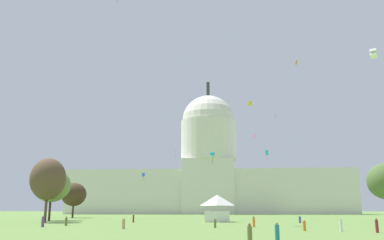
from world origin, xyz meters
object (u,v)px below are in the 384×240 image
event_tent (217,208)px  person_maroon_lawn_far_left (133,218)px  person_tan_aisle_center (123,224)px  kite_white_mid (373,54)px  tree_west_far (48,179)px  person_olive_front_left (66,222)px  person_purple_front_right (43,222)px  person_olive_edge_west (250,236)px  person_teal_mid_center (277,234)px  kite_violet_high (275,116)px  kite_gold_low (248,174)px  person_denim_near_tree_east (300,220)px  person_orange_near_tent (304,226)px  kite_cyan_mid (212,154)px  capitol_building (209,173)px  person_olive_lawn_far_right (215,223)px  kite_orange_high (296,63)px  person_orange_mid_right (254,222)px  kite_yellow_mid (250,104)px  kite_red_mid (254,137)px  tree_west_mid (74,194)px  tree_west_near (52,185)px  kite_magenta_mid (175,152)px  kite_turquoise_mid (267,153)px  person_maroon_back_right (377,226)px  kite_blue_low (143,175)px  kite_lime_low (126,194)px  person_white_front_center (341,226)px

event_tent → person_maroon_lawn_far_left: size_ratio=3.68×
person_tan_aisle_center → kite_white_mid: 47.82m
tree_west_far → person_olive_front_left: bearing=-55.0°
person_olive_front_left → person_purple_front_right: person_purple_front_right is taller
tree_west_far → person_olive_edge_west: 65.17m
person_teal_mid_center → kite_violet_high: bearing=-94.9°
person_maroon_lawn_far_left → kite_gold_low: 66.05m
person_teal_mid_center → person_maroon_lawn_far_left: person_maroon_lawn_far_left is taller
person_denim_near_tree_east → kite_gold_low: 60.82m
person_orange_near_tent → kite_cyan_mid: 65.87m
capitol_building → kite_gold_low: capitol_building is taller
person_olive_lawn_far_right → kite_orange_high: bearing=18.9°
person_tan_aisle_center → person_maroon_lawn_far_left: bearing=-55.6°
person_denim_near_tree_east → person_purple_front_right: 48.45m
person_purple_front_right → kite_violet_high: 133.40m
person_orange_mid_right → kite_violet_high: (18.86, 112.91, 42.59)m
person_orange_near_tent → kite_yellow_mid: (-2.55, 57.88, 31.71)m
person_olive_edge_west → kite_red_mid: bearing=-12.6°
tree_west_mid → kite_yellow_mid: size_ratio=7.76×
person_denim_near_tree_east → person_orange_near_tent: (-4.66, -29.29, -0.00)m
person_orange_mid_right → tree_west_near: bearing=-151.4°
kite_magenta_mid → kite_turquoise_mid: kite_magenta_mid is taller
capitol_building → tree_west_mid: bearing=-114.0°
event_tent → kite_yellow_mid: 38.48m
person_maroon_lawn_far_left → person_maroon_back_right: bearing=18.8°
person_tan_aisle_center → person_maroon_lawn_far_left: (-4.59, 26.65, 0.10)m
person_orange_near_tent → kite_gold_low: size_ratio=0.60×
person_tan_aisle_center → person_maroon_back_right: bearing=-166.5°
person_olive_lawn_far_right → person_tan_aisle_center: bearing=158.3°
person_orange_near_tent → kite_orange_high: 59.78m
person_orange_near_tent → kite_cyan_mid: bearing=180.0°
capitol_building → kite_red_mid: bearing=-71.4°
kite_blue_low → kite_yellow_mid: (34.60, -19.75, 18.64)m
person_denim_near_tree_east → kite_yellow_mid: kite_yellow_mid is taller
person_maroon_lawn_far_left → kite_yellow_mid: kite_yellow_mid is taller
person_teal_mid_center → kite_red_mid: kite_red_mid is taller
person_olive_edge_west → kite_lime_low: bearing=9.1°
tree_west_near → kite_violet_high: 111.27m
person_orange_near_tent → person_denim_near_tree_east: bearing=158.5°
kite_gold_low → tree_west_near: bearing=14.3°
person_maroon_back_right → kite_blue_low: kite_blue_low is taller
person_olive_edge_west → kite_magenta_mid: kite_magenta_mid is taller
person_olive_front_left → person_olive_lawn_far_right: bearing=144.4°
capitol_building → event_tent: size_ratio=22.41×
person_maroon_lawn_far_left → kite_blue_low: kite_blue_low is taller
kite_red_mid → person_olive_lawn_far_right: bearing=-159.5°
person_orange_near_tent → capitol_building: bearing=174.3°
person_olive_edge_west → kite_lime_low: 160.57m
kite_orange_high → person_orange_mid_right: bearing=-125.2°
person_white_front_center → kite_white_mid: kite_white_mid is taller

